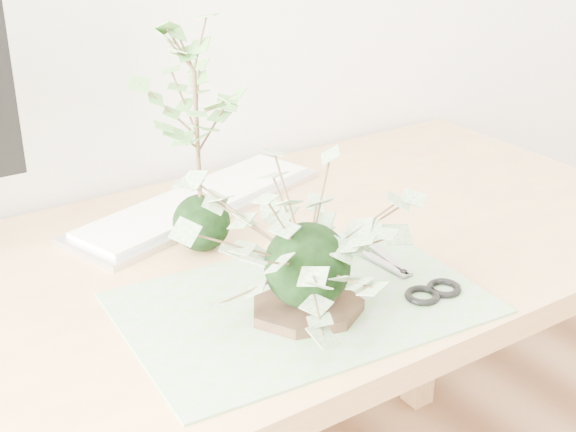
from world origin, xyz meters
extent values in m
cube|color=tan|center=(-0.08, 1.23, 0.72)|extent=(1.60, 0.70, 0.04)
cube|color=tan|center=(0.66, 1.52, 0.35)|extent=(0.06, 0.06, 0.70)
cube|color=#6B9B60|center=(-0.02, 1.07, 0.74)|extent=(0.51, 0.36, 0.00)
cylinder|color=black|center=(-0.04, 1.04, 0.75)|extent=(0.20, 0.20, 0.01)
sphere|color=black|center=(-0.04, 1.04, 0.82)|extent=(0.11, 0.11, 0.11)
sphere|color=black|center=(-0.06, 1.29, 0.78)|extent=(0.09, 0.09, 0.09)
cylinder|color=#42311E|center=(-0.06, 1.29, 0.91)|extent=(0.01, 0.01, 0.22)
cube|color=#BBBBC3|center=(0.01, 1.44, 0.75)|extent=(0.52, 0.29, 0.01)
cube|color=white|center=(0.01, 1.44, 0.76)|extent=(0.48, 0.25, 0.01)
cube|color=#92939A|center=(0.13, 1.10, 0.75)|extent=(0.02, 0.12, 0.00)
cube|color=#92939A|center=(0.15, 1.10, 0.75)|extent=(0.03, 0.12, 0.00)
torus|color=black|center=(0.12, 0.98, 0.75)|extent=(0.05, 0.05, 0.01)
torus|color=black|center=(0.16, 0.98, 0.75)|extent=(0.05, 0.05, 0.01)
camera|label=1|loc=(-0.57, 0.29, 1.31)|focal=50.00mm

